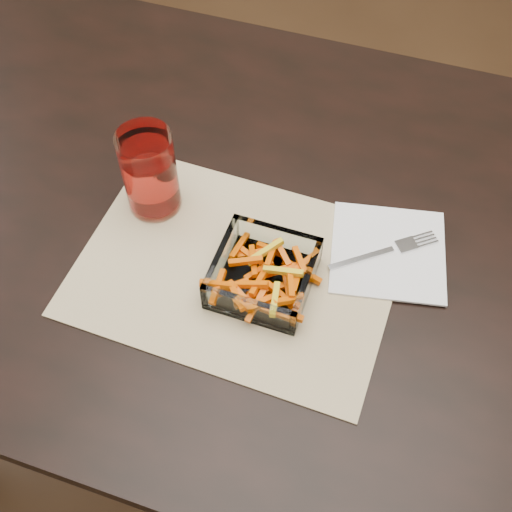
# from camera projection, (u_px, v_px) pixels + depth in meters

# --- Properties ---
(dining_table) EXTENTS (1.60, 0.90, 0.75)m
(dining_table) POSITION_uv_depth(u_px,v_px,m) (325.00, 266.00, 1.04)
(dining_table) COLOR black
(dining_table) RESTS_ON ground
(placemat) EXTENTS (0.46, 0.34, 0.00)m
(placemat) POSITION_uv_depth(u_px,v_px,m) (236.00, 269.00, 0.93)
(placemat) COLOR tan
(placemat) RESTS_ON dining_table
(glass_bowl) EXTENTS (0.14, 0.14, 0.05)m
(glass_bowl) POSITION_uv_depth(u_px,v_px,m) (263.00, 275.00, 0.90)
(glass_bowl) COLOR white
(glass_bowl) RESTS_ON placemat
(tumbler) EXTENTS (0.08, 0.08, 0.14)m
(tumbler) POSITION_uv_depth(u_px,v_px,m) (150.00, 175.00, 0.94)
(tumbler) COLOR white
(tumbler) RESTS_ON placemat
(napkin) EXTENTS (0.19, 0.19, 0.00)m
(napkin) POSITION_uv_depth(u_px,v_px,m) (388.00, 252.00, 0.94)
(napkin) COLOR white
(napkin) RESTS_ON placemat
(fork) EXTENTS (0.15, 0.12, 0.00)m
(fork) POSITION_uv_depth(u_px,v_px,m) (387.00, 251.00, 0.94)
(fork) COLOR silver
(fork) RESTS_ON napkin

